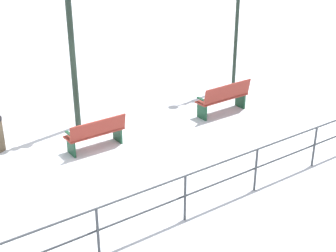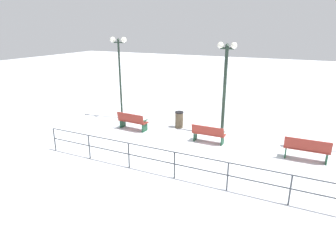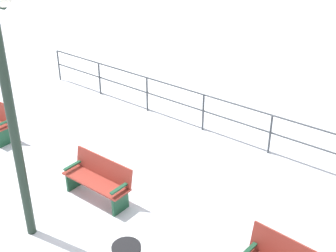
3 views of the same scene
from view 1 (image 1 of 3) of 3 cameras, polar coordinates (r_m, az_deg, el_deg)
The scene contains 5 objects.
ground_plane at distance 12.42m, azimuth -8.15°, elevation -2.71°, with size 80.00×80.00×0.00m, color white.
bench_nearest at distance 14.23m, azimuth 6.52°, elevation 3.31°, with size 0.52×1.69×0.96m.
bench_second at distance 12.26m, azimuth -8.37°, elevation -0.79°, with size 0.52×1.49×0.85m.
lamppost_middle at distance 12.84m, azimuth -11.32°, elevation 11.71°, with size 0.29×0.91×4.37m.
waterfront_railing at distance 9.39m, azimuth 2.00°, elevation -7.42°, with size 0.05×11.25×1.01m.
Camera 1 is at (-9.93, 4.84, 5.68)m, focal length 52.58 mm.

